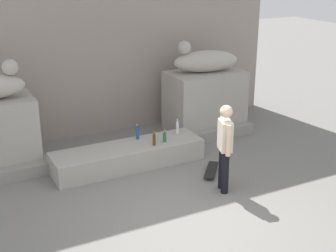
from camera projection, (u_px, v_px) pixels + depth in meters
name	position (u px, v px, depth m)	size (l,w,h in m)	color
ground_plane	(187.00, 221.00, 7.89)	(40.00, 40.00, 0.00)	slate
facade_wall	(84.00, 15.00, 10.97)	(9.64, 0.60, 5.68)	gray
pedestal_right	(205.00, 101.00, 11.72)	(1.83, 1.12, 1.48)	#A39E93
statue_reclining_right	(204.00, 60.00, 11.36)	(1.68, 0.86, 0.78)	#B2ACA0
ledge_block	(128.00, 156.00, 9.87)	(3.17, 0.87, 0.44)	#A39E93
skater	(225.00, 145.00, 8.60)	(0.30, 0.52, 1.67)	black
skateboard	(211.00, 170.00, 9.58)	(0.67, 0.74, 0.08)	black
bottle_green	(165.00, 137.00, 9.97)	(0.08, 0.08, 0.26)	#1E722D
bottle_brown	(154.00, 140.00, 9.79)	(0.07, 0.07, 0.30)	#593314
bottle_clear	(177.00, 127.00, 10.45)	(0.07, 0.07, 0.33)	silver
bottle_blue	(138.00, 133.00, 10.11)	(0.07, 0.07, 0.33)	#194C99
stair_step	(119.00, 151.00, 10.35)	(6.90, 0.50, 0.25)	gray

